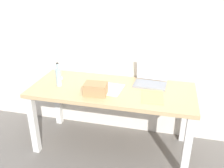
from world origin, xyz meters
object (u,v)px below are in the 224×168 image
object	(u,v)px
computer_mouse	(60,78)
beer_bottle	(59,77)
laptop_right	(151,79)
cardboard_box	(96,89)
desk	(112,97)

from	to	relation	value
computer_mouse	beer_bottle	bearing A→B (deg)	-96.42
beer_bottle	laptop_right	bearing A→B (deg)	16.05
beer_bottle	computer_mouse	distance (m)	0.18
computer_mouse	cardboard_box	distance (m)	0.56
desk	cardboard_box	size ratio (longest dim) A/B	7.71
desk	beer_bottle	xyz separation A→B (m)	(-0.56, -0.06, 0.20)
beer_bottle	cardboard_box	xyz separation A→B (m)	(0.44, -0.11, -0.04)
laptop_right	beer_bottle	world-z (taller)	beer_bottle
laptop_right	cardboard_box	xyz separation A→B (m)	(-0.50, -0.38, 0.00)
laptop_right	cardboard_box	distance (m)	0.63
cardboard_box	laptop_right	bearing A→B (deg)	36.90
laptop_right	cardboard_box	size ratio (longest dim) A/B	1.59
computer_mouse	cardboard_box	world-z (taller)	cardboard_box
laptop_right	beer_bottle	xyz separation A→B (m)	(-0.94, -0.27, 0.04)
laptop_right	desk	bearing A→B (deg)	-151.23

